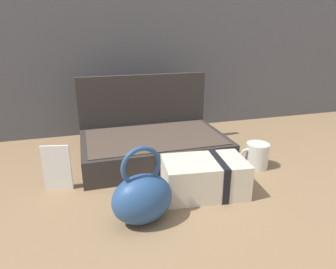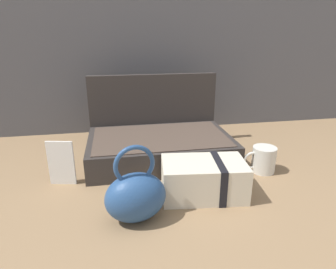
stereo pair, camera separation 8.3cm
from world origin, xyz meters
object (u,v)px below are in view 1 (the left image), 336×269
Objects in this scene: teal_pouch_handbag at (142,197)px; info_card_left at (57,168)px; coffee_mug at (256,156)px; open_suitcase at (152,141)px; cream_toiletry_bag at (205,177)px.

teal_pouch_handbag reaches higher than info_card_left.
coffee_mug is 0.80× the size of info_card_left.
teal_pouch_handbag reaches higher than coffee_mug.
open_suitcase is 4.51× the size of coffee_mug.
cream_toiletry_bag reaches higher than coffee_mug.
teal_pouch_handbag is at bearing -106.85° from open_suitcase.
teal_pouch_handbag is 0.48m from coffee_mug.
teal_pouch_handbag is at bearing -156.35° from coffee_mug.
open_suitcase is at bearing 73.15° from teal_pouch_handbag.
teal_pouch_handbag is (-0.12, -0.38, 0.00)m from open_suitcase.
info_card_left is at bearing 133.13° from teal_pouch_handbag.
teal_pouch_handbag is 1.78× the size of coffee_mug.
open_suitcase is at bearing 149.79° from coffee_mug.
coffee_mug is at bearing 23.65° from teal_pouch_handbag.
cream_toiletry_bag is 0.26m from coffee_mug.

